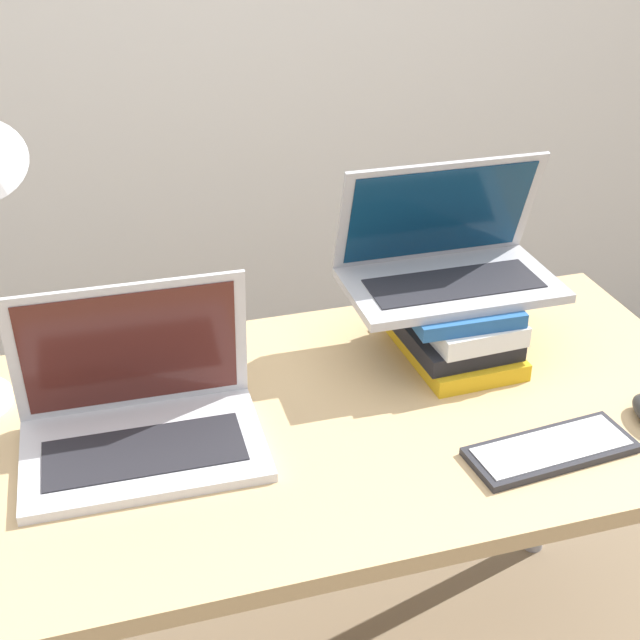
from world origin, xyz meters
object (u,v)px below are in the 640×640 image
at_px(laptop_left, 139,415).
at_px(book_stack, 454,326).
at_px(laptop_on_books, 447,260).
at_px(wireless_keyboard, 551,450).

xyz_separation_m(laptop_left, book_stack, (0.57, 0.10, 0.01)).
bearing_deg(laptop_on_books, book_stack, -83.90).
height_order(book_stack, wireless_keyboard, book_stack).
bearing_deg(laptop_left, book_stack, 10.29).
bearing_deg(book_stack, laptop_on_books, 96.10).
bearing_deg(book_stack, laptop_left, -169.71).
distance_m(laptop_left, book_stack, 0.58).
bearing_deg(laptop_on_books, wireless_keyboard, -84.66).
bearing_deg(wireless_keyboard, laptop_on_books, 95.34).
height_order(laptop_left, wireless_keyboard, laptop_left).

